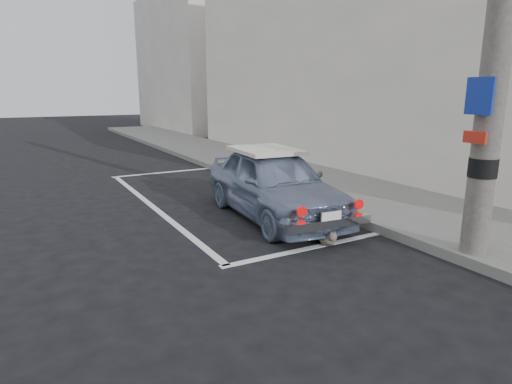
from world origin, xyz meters
TOP-DOWN VIEW (x-y plane):
  - ground at (0.00, 0.00)m, footprint 80.00×80.00m
  - sidewalk at (3.20, 2.00)m, footprint 2.80×40.00m
  - shop_building at (6.33, 4.00)m, footprint 3.50×18.00m
  - building_far at (6.35, 20.00)m, footprint 3.50×10.00m
  - pline_rear at (0.50, -0.50)m, footprint 3.00×0.12m
  - pline_front at (0.50, 6.50)m, footprint 3.00×0.12m
  - pline_side at (-0.90, 3.00)m, footprint 0.12×7.00m
  - retro_coupe at (0.86, 1.17)m, footprint 1.79×3.82m
  - cat at (0.75, -0.53)m, footprint 0.24×0.49m

SIDE VIEW (x-z plane):
  - ground at x=0.00m, z-range 0.00..0.00m
  - pline_rear at x=0.50m, z-range 0.00..0.01m
  - pline_front at x=0.50m, z-range 0.00..0.01m
  - pline_side at x=-0.90m, z-range 0.00..0.01m
  - sidewalk at x=3.20m, z-range 0.00..0.15m
  - cat at x=0.75m, z-range -0.01..0.25m
  - retro_coupe at x=0.86m, z-range 0.01..1.27m
  - shop_building at x=6.33m, z-range -0.01..6.99m
  - building_far at x=6.35m, z-range 0.00..8.00m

